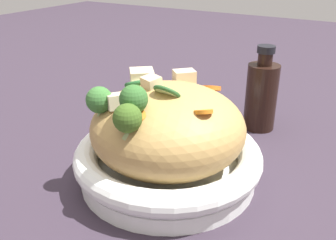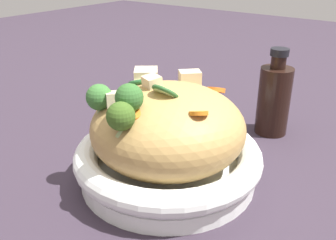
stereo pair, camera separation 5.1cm
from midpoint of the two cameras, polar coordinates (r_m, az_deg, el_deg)
name	(u,v)px [view 1 (the left image)]	position (r m, az deg, el deg)	size (l,w,h in m)	color
ground_plane	(168,178)	(0.56, -2.66, -8.80)	(3.00, 3.00, 0.00)	#322834
serving_bowl	(168,161)	(0.54, -2.72, -6.23)	(0.27, 0.27, 0.06)	white
noodle_heap	(168,128)	(0.52, -2.83, -1.23)	(0.21, 0.21, 0.12)	tan
broccoli_florets	(119,106)	(0.46, -10.59, 2.02)	(0.11, 0.07, 0.06)	#A4B972
carrot_coins	(195,99)	(0.50, 1.22, 3.11)	(0.10, 0.18, 0.02)	orange
zucchini_slices	(149,86)	(0.52, -5.74, 5.08)	(0.11, 0.08, 0.03)	beige
chicken_chunks	(152,83)	(0.54, -5.23, 5.52)	(0.08, 0.17, 0.04)	beige
soy_sauce_bottle	(261,95)	(0.70, 11.92, 3.74)	(0.06, 0.06, 0.15)	black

